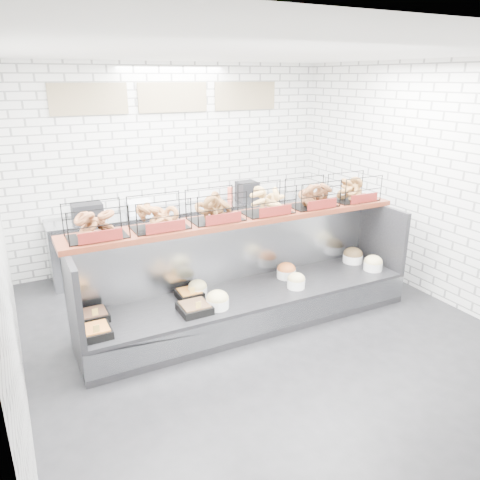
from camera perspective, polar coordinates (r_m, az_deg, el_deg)
ground at (r=5.50m, az=2.77°, el=-11.18°), size 5.50×5.50×0.00m
room_shell at (r=5.32m, az=-0.16°, el=11.42°), size 5.02×5.51×3.01m
display_case at (r=5.61m, az=1.11°, el=-6.73°), size 4.00×0.90×1.20m
bagel_shelf at (r=5.38m, az=0.28°, el=4.24°), size 4.10×0.50×0.40m
prep_counter at (r=7.32m, az=-6.73°, el=0.70°), size 4.00×0.60×1.20m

